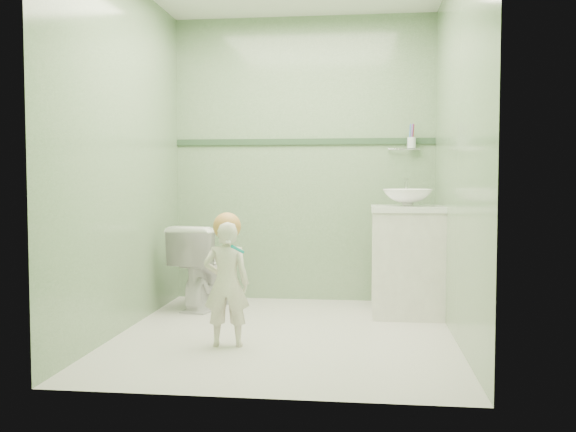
# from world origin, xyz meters

# --- Properties ---
(ground) EXTENTS (2.50, 2.50, 0.00)m
(ground) POSITION_xyz_m (0.00, 0.00, 0.00)
(ground) COLOR beige
(ground) RESTS_ON ground
(room_shell) EXTENTS (2.50, 2.54, 2.40)m
(room_shell) POSITION_xyz_m (0.00, 0.00, 1.20)
(room_shell) COLOR gray
(room_shell) RESTS_ON ground
(trim_stripe) EXTENTS (2.20, 0.02, 0.05)m
(trim_stripe) POSITION_xyz_m (0.00, 1.24, 1.35)
(trim_stripe) COLOR #304D32
(trim_stripe) RESTS_ON room_shell
(vanity) EXTENTS (0.52, 0.50, 0.80)m
(vanity) POSITION_xyz_m (0.84, 0.70, 0.40)
(vanity) COLOR white
(vanity) RESTS_ON ground
(counter) EXTENTS (0.54, 0.52, 0.04)m
(counter) POSITION_xyz_m (0.84, 0.70, 0.81)
(counter) COLOR white
(counter) RESTS_ON vanity
(basin) EXTENTS (0.37, 0.37, 0.13)m
(basin) POSITION_xyz_m (0.84, 0.70, 0.89)
(basin) COLOR white
(basin) RESTS_ON counter
(faucet) EXTENTS (0.03, 0.13, 0.18)m
(faucet) POSITION_xyz_m (0.84, 0.89, 0.97)
(faucet) COLOR silver
(faucet) RESTS_ON counter
(cup_holder) EXTENTS (0.26, 0.07, 0.21)m
(cup_holder) POSITION_xyz_m (0.89, 1.18, 1.33)
(cup_holder) COLOR silver
(cup_holder) RESTS_ON room_shell
(toilet) EXTENTS (0.52, 0.73, 0.67)m
(toilet) POSITION_xyz_m (-0.74, 0.80, 0.34)
(toilet) COLOR white
(toilet) RESTS_ON ground
(toddler) EXTENTS (0.30, 0.22, 0.78)m
(toddler) POSITION_xyz_m (-0.32, -0.34, 0.39)
(toddler) COLOR beige
(toddler) RESTS_ON ground
(hair_cap) EXTENTS (0.17, 0.17, 0.17)m
(hair_cap) POSITION_xyz_m (-0.32, -0.31, 0.74)
(hair_cap) COLOR #C78A43
(hair_cap) RESTS_ON toddler
(teal_toothbrush) EXTENTS (0.11, 0.14, 0.08)m
(teal_toothbrush) POSITION_xyz_m (-0.24, -0.46, 0.62)
(teal_toothbrush) COLOR #048B88
(teal_toothbrush) RESTS_ON toddler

